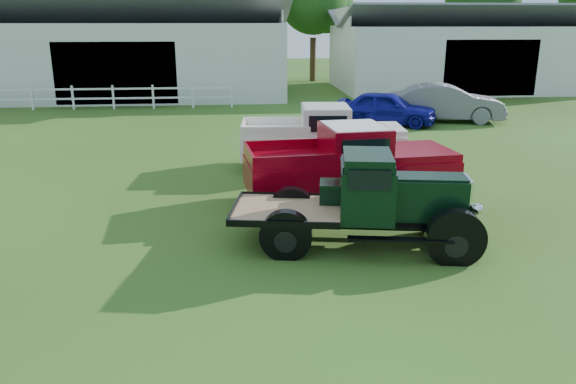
{
  "coord_description": "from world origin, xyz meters",
  "views": [
    {
      "loc": [
        -0.78,
        -9.41,
        4.3
      ],
      "look_at": [
        0.2,
        1.2,
        1.05
      ],
      "focal_mm": 35.0,
      "sensor_mm": 36.0,
      "label": 1
    }
  ],
  "objects_px": {
    "vintage_flatbed": "(361,200)",
    "misc_car_grey": "(446,103)",
    "white_pickup": "(322,137)",
    "misc_car_blue": "(387,108)",
    "red_pickup": "(349,163)"
  },
  "relations": [
    {
      "from": "vintage_flatbed",
      "to": "misc_car_blue",
      "type": "distance_m",
      "value": 14.0
    },
    {
      "from": "misc_car_blue",
      "to": "misc_car_grey",
      "type": "xyz_separation_m",
      "value": [
        2.84,
        0.6,
        0.1
      ]
    },
    {
      "from": "vintage_flatbed",
      "to": "red_pickup",
      "type": "distance_m",
      "value": 2.95
    },
    {
      "from": "white_pickup",
      "to": "misc_car_blue",
      "type": "bearing_deg",
      "value": 65.34
    },
    {
      "from": "misc_car_grey",
      "to": "misc_car_blue",
      "type": "bearing_deg",
      "value": 115.4
    },
    {
      "from": "misc_car_blue",
      "to": "misc_car_grey",
      "type": "distance_m",
      "value": 2.91
    },
    {
      "from": "white_pickup",
      "to": "misc_car_blue",
      "type": "height_order",
      "value": "white_pickup"
    },
    {
      "from": "vintage_flatbed",
      "to": "misc_car_grey",
      "type": "distance_m",
      "value": 15.61
    },
    {
      "from": "vintage_flatbed",
      "to": "misc_car_grey",
      "type": "height_order",
      "value": "vintage_flatbed"
    },
    {
      "from": "red_pickup",
      "to": "white_pickup",
      "type": "relative_size",
      "value": 1.04
    },
    {
      "from": "vintage_flatbed",
      "to": "red_pickup",
      "type": "bearing_deg",
      "value": 92.78
    },
    {
      "from": "white_pickup",
      "to": "misc_car_blue",
      "type": "relative_size",
      "value": 1.2
    },
    {
      "from": "red_pickup",
      "to": "white_pickup",
      "type": "distance_m",
      "value": 3.38
    },
    {
      "from": "vintage_flatbed",
      "to": "misc_car_blue",
      "type": "relative_size",
      "value": 1.13
    },
    {
      "from": "red_pickup",
      "to": "misc_car_grey",
      "type": "bearing_deg",
      "value": 53.77
    }
  ]
}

